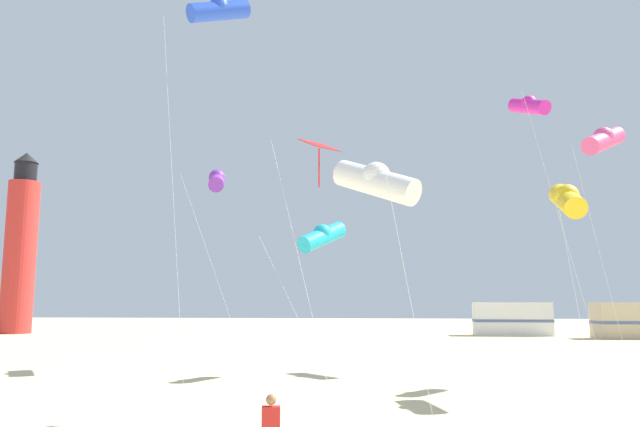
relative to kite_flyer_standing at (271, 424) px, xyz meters
The scene contains 12 objects.
kite_flyer_standing is the anchor object (origin of this frame).
kite_tube_white 6.92m from the kite_flyer_standing, 63.02° to the left, with size 2.56×2.34×6.66m.
kite_tube_magenta 22.98m from the kite_flyer_standing, 61.85° to the left, with size 3.27×3.66×12.90m.
kite_tube_gold 12.85m from the kite_flyer_standing, 45.84° to the left, with size 0.91×2.54×6.81m.
kite_tube_violet 18.45m from the kite_flyer_standing, 108.96° to the left, with size 3.02×3.17×9.19m.
kite_tube_cyan 14.07m from the kite_flyer_standing, 91.05° to the left, with size 3.54×3.76×6.23m.
kite_tube_rainbow 18.24m from the kite_flyer_standing, 48.46° to the left, with size 2.36×2.37×9.73m.
kite_tube_blue 16.69m from the kite_flyer_standing, 111.76° to the left, with size 3.40×3.29×14.45m.
kite_diamond_scarlet 7.93m from the kite_flyer_standing, 85.09° to the left, with size 1.87×1.87×7.38m.
lighthouse_distant 52.47m from the kite_flyer_standing, 126.44° to the left, with size 2.80×2.80×16.80m.
rv_van_white 44.75m from the kite_flyer_standing, 72.59° to the left, with size 6.52×2.58×2.80m.
rv_van_tan 44.84m from the kite_flyer_standing, 60.44° to the left, with size 6.59×2.80×2.80m.
Camera 1 is at (1.53, -6.78, 2.86)m, focal length 34.33 mm.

